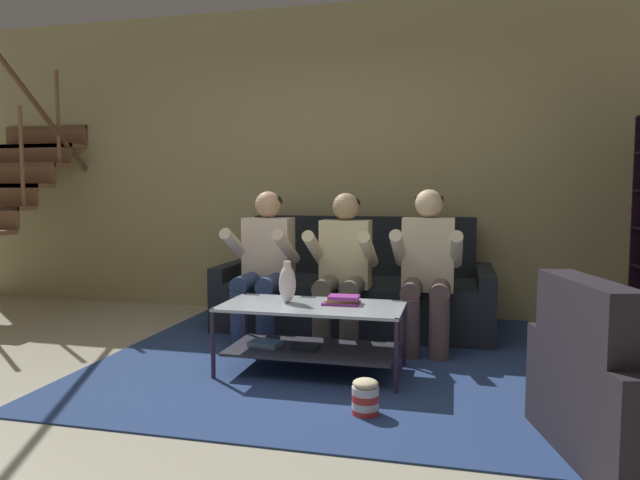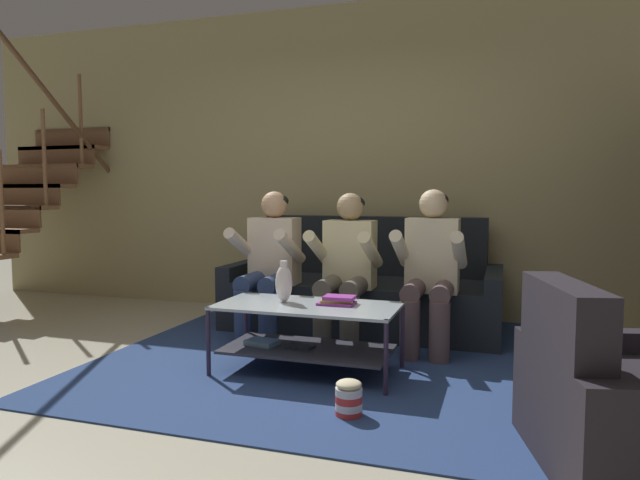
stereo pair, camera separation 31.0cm
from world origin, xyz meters
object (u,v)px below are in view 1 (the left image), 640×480
person_seated_right (427,263)px  vase (287,283)px  person_seated_left (264,259)px  couch (356,293)px  person_seated_middle (343,262)px  coffee_table (310,328)px  book_stack (342,300)px  popcorn_tub (365,397)px

person_seated_right → vase: size_ratio=4.37×
person_seated_left → person_seated_right: size_ratio=0.99×
couch → person_seated_middle: bearing=-90.0°
coffee_table → book_stack: 0.27m
person_seated_left → person_seated_right: 1.26m
couch → coffee_table: bearing=-92.7°
book_stack → popcorn_tub: size_ratio=1.19×
person_seated_middle → book_stack: 0.71m
person_seated_right → person_seated_left: bearing=-179.9°
person_seated_right → book_stack: bearing=-126.1°
person_seated_middle → vase: 0.75m
person_seated_right → coffee_table: size_ratio=1.02×
person_seated_middle → coffee_table: 0.82m
couch → vase: size_ratio=8.39×
vase → popcorn_tub: vase is taller
couch → vase: (-0.22, -1.29, 0.28)m
couch → popcorn_tub: size_ratio=11.57×
person_seated_left → vase: (0.40, -0.71, -0.06)m
couch → person_seated_left: 0.92m
person_seated_left → coffee_table: bearing=-52.8°
person_seated_left → person_seated_right: (1.26, 0.00, 0.01)m
couch → popcorn_tub: bearing=-78.6°
person_seated_left → popcorn_tub: 1.78m
person_seated_right → book_stack: 0.86m
popcorn_tub → person_seated_right: bearing=80.1°
person_seated_left → person_seated_middle: (0.63, -0.00, -0.01)m
couch → book_stack: 1.27m
person_seated_right → coffee_table: 1.08m
person_seated_left → book_stack: 1.03m
person_seated_middle → person_seated_right: (0.63, 0.00, 0.01)m
person_seated_middle → book_stack: person_seated_middle is taller
person_seated_middle → coffee_table: bearing=-94.7°
person_seated_middle → vase: (-0.22, -0.71, -0.06)m
person_seated_left → popcorn_tub: (1.02, -1.36, -0.53)m
vase → popcorn_tub: 1.01m
couch → vase: 1.33m
person_seated_right → popcorn_tub: 1.48m
person_seated_right → vase: (-0.85, -0.71, -0.07)m
person_seated_left → popcorn_tub: person_seated_left is taller
person_seated_left → person_seated_middle: 0.63m
book_stack → coffee_table: bearing=-160.7°
vase → couch: bearing=80.1°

